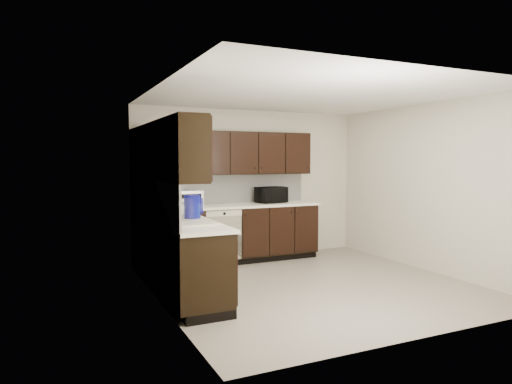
# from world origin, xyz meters

# --- Properties ---
(floor) EXTENTS (4.00, 4.00, 0.00)m
(floor) POSITION_xyz_m (0.00, 0.00, 0.00)
(floor) COLOR gray
(floor) RESTS_ON ground
(ceiling) EXTENTS (4.00, 4.00, 0.00)m
(ceiling) POSITION_xyz_m (0.00, 0.00, 2.50)
(ceiling) COLOR white
(ceiling) RESTS_ON wall_back
(wall_back) EXTENTS (4.00, 0.02, 2.50)m
(wall_back) POSITION_xyz_m (0.00, 2.00, 1.25)
(wall_back) COLOR beige
(wall_back) RESTS_ON floor
(wall_left) EXTENTS (0.02, 4.00, 2.50)m
(wall_left) POSITION_xyz_m (-2.00, 0.00, 1.25)
(wall_left) COLOR beige
(wall_left) RESTS_ON floor
(wall_right) EXTENTS (0.02, 4.00, 2.50)m
(wall_right) POSITION_xyz_m (2.00, 0.00, 1.25)
(wall_right) COLOR beige
(wall_right) RESTS_ON floor
(wall_front) EXTENTS (4.00, 0.02, 2.50)m
(wall_front) POSITION_xyz_m (0.00, -2.00, 1.25)
(wall_front) COLOR beige
(wall_front) RESTS_ON floor
(lower_cabinets) EXTENTS (3.00, 2.80, 0.90)m
(lower_cabinets) POSITION_xyz_m (-1.01, 1.11, 0.41)
(lower_cabinets) COLOR black
(lower_cabinets) RESTS_ON floor
(countertop) EXTENTS (3.03, 2.83, 0.04)m
(countertop) POSITION_xyz_m (-1.01, 1.11, 0.92)
(countertop) COLOR white
(countertop) RESTS_ON lower_cabinets
(backsplash) EXTENTS (3.00, 2.80, 0.48)m
(backsplash) POSITION_xyz_m (-1.22, 1.32, 1.18)
(backsplash) COLOR silver
(backsplash) RESTS_ON countertop
(upper_cabinets) EXTENTS (3.00, 2.80, 0.70)m
(upper_cabinets) POSITION_xyz_m (-1.10, 1.20, 1.77)
(upper_cabinets) COLOR black
(upper_cabinets) RESTS_ON wall_back
(dishwasher) EXTENTS (0.58, 0.04, 0.78)m
(dishwasher) POSITION_xyz_m (-0.70, 1.41, 0.55)
(dishwasher) COLOR beige
(dishwasher) RESTS_ON lower_cabinets
(sink) EXTENTS (0.54, 0.82, 0.42)m
(sink) POSITION_xyz_m (-1.68, -0.01, 0.88)
(sink) COLOR beige
(sink) RESTS_ON countertop
(microwave) EXTENTS (0.53, 0.41, 0.27)m
(microwave) POSITION_xyz_m (0.27, 1.72, 1.07)
(microwave) COLOR black
(microwave) RESTS_ON countertop
(soap_bottle_a) EXTENTS (0.08, 0.09, 0.17)m
(soap_bottle_a) POSITION_xyz_m (-1.48, 0.60, 1.02)
(soap_bottle_a) COLOR gray
(soap_bottle_a) RESTS_ON countertop
(soap_bottle_b) EXTENTS (0.11, 0.11, 0.21)m
(soap_bottle_b) POSITION_xyz_m (-1.77, 0.91, 1.05)
(soap_bottle_b) COLOR gray
(soap_bottle_b) RESTS_ON countertop
(toaster_oven) EXTENTS (0.40, 0.30, 0.25)m
(toaster_oven) POSITION_xyz_m (-1.15, 1.75, 1.06)
(toaster_oven) COLOR #B5B5B7
(toaster_oven) RESTS_ON countertop
(storage_bin) EXTENTS (0.56, 0.47, 0.19)m
(storage_bin) POSITION_xyz_m (-1.70, 0.69, 1.04)
(storage_bin) COLOR white
(storage_bin) RESTS_ON countertop
(blue_pitcher) EXTENTS (0.26, 0.26, 0.30)m
(blue_pitcher) POSITION_xyz_m (-1.58, 0.15, 1.09)
(blue_pitcher) COLOR #0F1191
(blue_pitcher) RESTS_ON countertop
(teal_tumbler) EXTENTS (0.09, 0.09, 0.17)m
(teal_tumbler) POSITION_xyz_m (-1.48, 0.31, 1.03)
(teal_tumbler) COLOR #0C8C7A
(teal_tumbler) RESTS_ON countertop
(paper_towel_roll) EXTENTS (0.18, 0.18, 0.30)m
(paper_towel_roll) POSITION_xyz_m (-1.60, 1.35, 1.09)
(paper_towel_roll) COLOR white
(paper_towel_roll) RESTS_ON countertop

